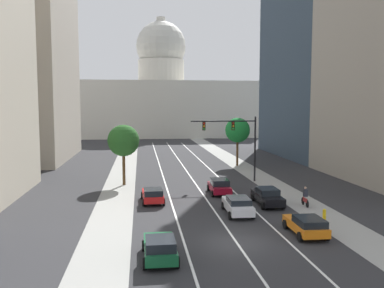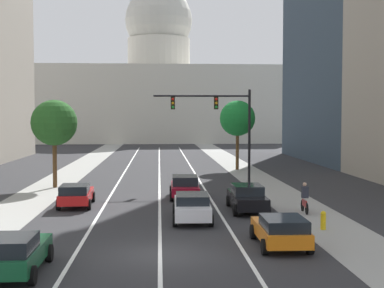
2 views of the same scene
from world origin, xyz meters
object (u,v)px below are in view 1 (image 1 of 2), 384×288
street_tree_far_right (238,130)px  street_tree_near_left (123,141)px  cyclist (305,197)px  traffic_signal_mast (236,135)px  capitol_building (161,100)px  car_green (160,247)px  car_orange (306,225)px  car_black (267,196)px  car_red (153,195)px  car_crimson (219,186)px  fire_hydrant (324,214)px  car_white (238,205)px

street_tree_far_right → street_tree_near_left: size_ratio=1.05×
cyclist → traffic_signal_mast: bearing=17.9°
capitol_building → car_green: bearing=-93.0°
car_orange → traffic_signal_mast: (-0.25, 19.59, 4.59)m
car_black → traffic_signal_mast: (-0.26, 11.02, 4.54)m
street_tree_near_left → car_green: bearing=-82.7°
car_red → street_tree_far_right: 25.05m
car_crimson → fire_hydrant: (6.13, -10.28, -0.31)m
capitol_building → car_green: (-5.01, -95.53, -9.42)m
car_red → car_black: bearing=-103.5°
car_red → street_tree_near_left: street_tree_near_left is taller
street_tree_far_right → car_crimson: bearing=-108.7°
car_red → street_tree_far_right: bearing=-33.5°
traffic_signal_mast → fire_hydrant: size_ratio=8.26×
car_black → street_tree_far_right: bearing=-6.3°
car_black → street_tree_near_left: bearing=51.0°
capitol_building → fire_hydrant: size_ratio=56.39×
capitol_building → traffic_signal_mast: capitol_building is taller
car_red → traffic_signal_mast: bearing=-49.4°
car_orange → car_red: bearing=44.0°
car_black → car_white: car_black is taller
car_green → street_tree_far_right: bearing=-20.6°
capitol_building → car_red: (-5.00, -81.71, -9.44)m
capitol_building → street_tree_near_left: size_ratio=7.73×
car_white → fire_hydrant: bearing=-111.0°
car_red → street_tree_near_left: size_ratio=0.65×
capitol_building → car_black: bearing=-86.6°
street_tree_far_right → traffic_signal_mast: bearing=-104.2°
traffic_signal_mast → cyclist: 13.20m
car_red → street_tree_near_left: bearing=16.2°
capitol_building → street_tree_far_right: size_ratio=7.39×
traffic_signal_mast → cyclist: traffic_signal_mast is taller
car_red → car_green: (-0.01, -13.82, 0.02)m
car_crimson → capitol_building: bearing=2.1°
car_white → capitol_building: bearing=2.6°
capitol_building → cyclist: 85.55m
car_white → street_tree_far_right: size_ratio=0.67×
car_red → fire_hydrant: car_red is taller
fire_hydrant → car_white: bearing=157.5°
car_black → street_tree_far_right: 23.65m
traffic_signal_mast → street_tree_far_right: bearing=75.8°
capitol_building → car_white: 87.02m
traffic_signal_mast → fire_hydrant: 17.32m
street_tree_far_right → fire_hydrant: bearing=-90.0°
fire_hydrant → street_tree_far_right: 28.78m
car_red → car_green: 13.82m
street_tree_far_right → car_green: bearing=-110.2°
fire_hydrant → traffic_signal_mast: bearing=100.6°
capitol_building → car_orange: size_ratio=12.51×
car_white → cyclist: size_ratio=2.70×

